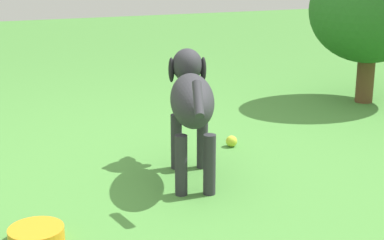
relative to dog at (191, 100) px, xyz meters
The scene contains 5 objects.
ground 0.42m from the dog, behind, with size 14.00×14.00×0.00m, color #478438.
dog is the anchor object (origin of this frame).
tennis_ball_1 0.64m from the dog, 43.17° to the left, with size 0.07×0.07×0.07m, color #C0D235.
water_bowl 1.00m from the dog, 151.42° to the right, with size 0.22×0.22×0.06m, color orange.
shrub_near 2.00m from the dog, 29.19° to the left, with size 0.90×0.81×1.07m.
Camera 1 is at (-0.87, -2.70, 1.13)m, focal length 56.64 mm.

